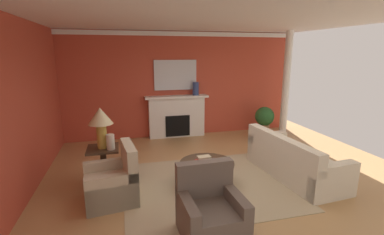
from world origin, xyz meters
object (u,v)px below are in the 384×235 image
side_table (104,163)px  table_lamp (101,120)px  sofa (293,162)px  mantel_mirror (175,75)px  armchair_near_window (113,183)px  vase_on_side_table (111,142)px  vase_mantel_right (196,89)px  potted_plant (264,118)px  fireplace (177,117)px  armchair_facing_fireplace (211,214)px  coffee_table (207,168)px

side_table → table_lamp: table_lamp is taller
sofa → side_table: 3.64m
mantel_mirror → table_lamp: size_ratio=1.62×
armchair_near_window → side_table: (-0.18, 0.71, 0.09)m
mantel_mirror → vase_on_side_table: mantel_mirror is taller
table_lamp → vase_mantel_right: 3.54m
table_lamp → potted_plant: size_ratio=0.90×
mantel_mirror → fireplace: bearing=-90.0°
sofa → side_table: bearing=170.4°
side_table → fireplace: bearing=53.8°
fireplace → mantel_mirror: bearing=90.0°
sofa → table_lamp: bearing=170.4°
sofa → vase_on_side_table: size_ratio=7.85×
side_table → mantel_mirror: bearing=55.1°
armchair_facing_fireplace → vase_mantel_right: size_ratio=2.55×
mantel_mirror → table_lamp: 3.37m
table_lamp → vase_mantel_right: (2.45, 2.55, 0.17)m
table_lamp → potted_plant: bearing=26.0°
armchair_facing_fireplace → fireplace: bearing=84.3°
side_table → vase_on_side_table: bearing=-38.7°
fireplace → vase_mantel_right: 0.99m
mantel_mirror → armchair_facing_fireplace: mantel_mirror is taller
table_lamp → potted_plant: 5.03m
fireplace → side_table: 3.23m
armchair_facing_fireplace → potted_plant: armchair_facing_fireplace is taller
armchair_facing_fireplace → vase_on_side_table: 2.31m
coffee_table → potted_plant: (2.65, 2.75, 0.16)m
armchair_facing_fireplace → vase_on_side_table: bearing=125.2°
coffee_table → vase_on_side_table: 1.81m
mantel_mirror → potted_plant: size_ratio=1.46×
vase_mantel_right → table_lamp: bearing=-133.8°
fireplace → vase_on_side_table: 3.25m
table_lamp → vase_on_side_table: 0.43m
side_table → table_lamp: 0.82m
mantel_mirror → sofa: size_ratio=0.56×
armchair_near_window → armchair_facing_fireplace: 1.78m
armchair_facing_fireplace → armchair_near_window: bearing=135.5°
armchair_near_window → table_lamp: bearing=103.9°
sofa → vase_mantel_right: 3.53m
armchair_near_window → coffee_table: bearing=5.0°
armchair_near_window → potted_plant: 5.19m
armchair_facing_fireplace → vase_mantel_right: 4.75m
fireplace → coffee_table: (-0.07, -3.16, -0.23)m
sofa → armchair_facing_fireplace: armchair_facing_fireplace is taller
sofa → armchair_facing_fireplace: size_ratio=2.28×
armchair_near_window → armchair_facing_fireplace: bearing=-44.5°
fireplace → armchair_near_window: bearing=-117.5°
armchair_facing_fireplace → coffee_table: armchair_facing_fireplace is taller
potted_plant → side_table: bearing=-154.0°
table_lamp → side_table: bearing=7.1°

